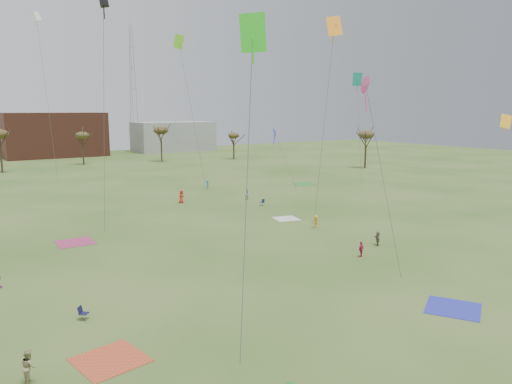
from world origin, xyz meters
TOP-DOWN VIEW (x-y plane):
  - ground at (0.00, 0.00)m, footprint 260.00×260.00m
  - spectator_fore_a at (6.63, 5.16)m, footprint 0.88×0.55m
  - spectator_fore_b at (-21.44, -0.50)m, footprint 0.65×0.83m
  - spectator_fore_c at (10.67, 6.92)m, footprint 0.99×1.28m
  - flyer_mid_b at (10.28, 15.52)m, footprint 0.95×1.09m
  - spectator_mid_e at (13.27, 34.02)m, footprint 0.96×0.86m
  - flyer_far_b at (4.37, 37.24)m, footprint 1.02×0.84m
  - flyer_far_c at (13.08, 45.80)m, footprint 0.97×1.10m
  - blanket_red at (-17.59, -0.54)m, footprint 3.80×3.80m
  - blanket_blue at (3.28, -6.40)m, footprint 4.56×4.56m
  - blanket_cream at (10.43, 21.04)m, footprint 3.37×3.37m
  - blanket_plum at (-13.24, 24.18)m, footprint 3.48×3.48m
  - blanket_olive at (29.81, 41.29)m, footprint 4.19×4.19m
  - camp_chair_left at (-17.38, 5.34)m, footprint 0.74×0.73m
  - camp_chair_right at (12.65, 29.37)m, footprint 0.63×0.59m
  - kites_aloft at (-3.08, 32.82)m, footprint 66.90×69.31m
  - tree_line at (-2.85, 79.12)m, footprint 117.44×49.32m
  - building_brick at (5.00, 120.00)m, footprint 26.00×16.00m
  - building_grey at (40.00, 118.00)m, footprint 24.00×12.00m
  - radio_tower at (30.00, 125.00)m, footprint 1.51×1.72m

SIDE VIEW (x-z plane):
  - ground at x=0.00m, z-range 0.00..0.00m
  - blanket_red at x=-17.59m, z-range -0.01..0.02m
  - blanket_blue at x=3.28m, z-range -0.01..0.02m
  - blanket_cream at x=10.43m, z-range -0.01..0.02m
  - blanket_plum at x=-13.24m, z-range -0.01..0.02m
  - blanket_olive at x=29.81m, z-range -0.01..0.02m
  - camp_chair_left at x=-17.38m, z-range -0.18..0.69m
  - camp_chair_right at x=12.65m, z-range -0.18..0.69m
  - spectator_fore_c at x=10.67m, z-range 0.00..1.35m
  - spectator_fore_a at x=6.63m, z-range 0.00..1.39m
  - flyer_mid_b at x=10.28m, z-range 0.00..1.46m
  - flyer_far_c at x=13.08m, z-range 0.00..1.47m
  - spectator_mid_e at x=13.27m, z-range 0.00..1.63m
  - spectator_fore_b at x=-21.44m, z-range 0.00..1.67m
  - flyer_far_b at x=4.37m, z-range 0.00..1.79m
  - building_grey at x=40.00m, z-range 0.00..9.00m
  - building_brick at x=5.00m, z-range 0.00..12.00m
  - tree_line at x=-2.85m, z-range 2.63..11.54m
  - radio_tower at x=30.00m, z-range -1.29..39.71m
  - kites_aloft at x=-3.08m, z-range 6.67..33.94m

